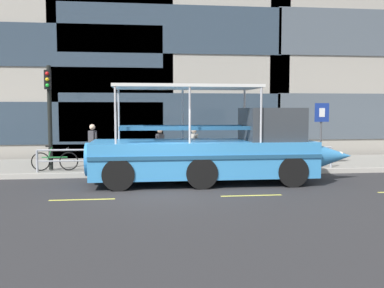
# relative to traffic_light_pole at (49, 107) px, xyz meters

# --- Properties ---
(ground_plane) EXTENTS (120.00, 120.00, 0.00)m
(ground_plane) POSITION_rel_traffic_light_pole_xyz_m (4.20, -4.07, -2.60)
(ground_plane) COLOR #2B2B2D
(sidewalk) EXTENTS (32.00, 4.80, 0.18)m
(sidewalk) POSITION_rel_traffic_light_pole_xyz_m (4.20, 1.53, -2.51)
(sidewalk) COLOR gray
(sidewalk) RESTS_ON ground_plane
(curb_edge) EXTENTS (32.00, 0.18, 0.18)m
(curb_edge) POSITION_rel_traffic_light_pole_xyz_m (4.20, -0.96, -2.51)
(curb_edge) COLOR #B2ADA3
(curb_edge) RESTS_ON ground_plane
(lane_centreline) EXTENTS (25.80, 0.12, 0.01)m
(lane_centreline) POSITION_rel_traffic_light_pole_xyz_m (4.20, -4.98, -2.59)
(lane_centreline) COLOR #DBD64C
(lane_centreline) RESTS_ON ground_plane
(curb_guardrail) EXTENTS (11.45, 0.09, 0.85)m
(curb_guardrail) POSITION_rel_traffic_light_pole_xyz_m (5.32, -0.62, -1.84)
(curb_guardrail) COLOR #9EA0A8
(curb_guardrail) RESTS_ON sidewalk
(traffic_light_pole) EXTENTS (0.24, 0.46, 3.98)m
(traffic_light_pole) POSITION_rel_traffic_light_pole_xyz_m (0.00, 0.00, 0.00)
(traffic_light_pole) COLOR black
(traffic_light_pole) RESTS_ON sidewalk
(parking_sign) EXTENTS (0.60, 0.12, 2.57)m
(parking_sign) POSITION_rel_traffic_light_pole_xyz_m (10.80, -0.08, -0.67)
(parking_sign) COLOR #4C4F54
(parking_sign) RESTS_ON sidewalk
(leaned_bicycle) EXTENTS (1.74, 0.46, 0.96)m
(leaned_bicycle) POSITION_rel_traffic_light_pole_xyz_m (0.20, -0.23, -2.04)
(leaned_bicycle) COLOR black
(leaned_bicycle) RESTS_ON sidewalk
(duck_tour_boat) EXTENTS (9.23, 2.60, 3.29)m
(duck_tour_boat) POSITION_rel_traffic_light_pole_xyz_m (6.04, -2.58, -1.51)
(duck_tour_boat) COLOR #388CD1
(duck_tour_boat) RESTS_ON ground_plane
(pedestrian_near_bow) EXTENTS (0.44, 0.28, 1.62)m
(pedestrian_near_bow) POSITION_rel_traffic_light_pole_xyz_m (9.01, 0.61, -1.44)
(pedestrian_near_bow) COLOR #1E2338
(pedestrian_near_bow) RESTS_ON sidewalk
(pedestrian_mid_left) EXTENTS (0.30, 0.40, 1.59)m
(pedestrian_mid_left) POSITION_rel_traffic_light_pole_xyz_m (5.57, 0.11, -1.46)
(pedestrian_mid_left) COLOR #1E2338
(pedestrian_mid_left) RESTS_ON sidewalk
(pedestrian_mid_right) EXTENTS (0.37, 0.31, 1.55)m
(pedestrian_mid_right) POSITION_rel_traffic_light_pole_xyz_m (4.24, 0.82, -1.48)
(pedestrian_mid_right) COLOR black
(pedestrian_mid_right) RESTS_ON sidewalk
(pedestrian_near_stern) EXTENTS (0.39, 0.36, 1.72)m
(pedestrian_near_stern) POSITION_rel_traffic_light_pole_xyz_m (1.49, 0.98, -1.38)
(pedestrian_near_stern) COLOR black
(pedestrian_near_stern) RESTS_ON sidewalk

